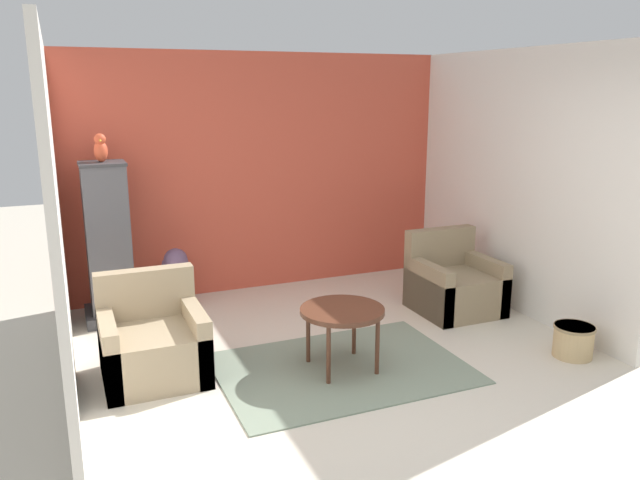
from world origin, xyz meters
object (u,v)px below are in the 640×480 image
(armchair_right, at_px, (454,286))
(coffee_table, at_px, (342,314))
(armchair_left, at_px, (153,344))
(potted_plant, at_px, (176,276))
(parrot, at_px, (101,149))
(birdcage, at_px, (109,246))
(wicker_basket, at_px, (573,340))

(armchair_right, bearing_deg, coffee_table, -153.60)
(armchair_left, bearing_deg, potted_plant, 73.19)
(armchair_right, height_order, parrot, parrot)
(armchair_right, distance_m, parrot, 3.75)
(birdcage, distance_m, parrot, 0.95)
(potted_plant, bearing_deg, birdcage, -172.35)
(armchair_right, relative_size, wicker_basket, 2.36)
(armchair_right, distance_m, birdcage, 3.50)
(potted_plant, height_order, wicker_basket, potted_plant)
(armchair_right, xyz_separation_m, potted_plant, (-2.63, 1.19, 0.08))
(armchair_left, distance_m, potted_plant, 1.61)
(armchair_left, relative_size, potted_plant, 1.27)
(wicker_basket, bearing_deg, birdcage, 145.37)
(coffee_table, height_order, parrot, parrot)
(coffee_table, xyz_separation_m, potted_plant, (-0.98, 2.01, -0.13))
(coffee_table, xyz_separation_m, birdcage, (-1.63, 1.92, 0.27))
(coffee_table, distance_m, birdcage, 2.54)
(parrot, relative_size, potted_plant, 0.43)
(coffee_table, bearing_deg, armchair_right, 26.40)
(parrot, distance_m, potted_plant, 1.50)
(birdcage, bearing_deg, armchair_left, -82.80)
(armchair_right, bearing_deg, parrot, 161.37)
(armchair_right, relative_size, parrot, 2.98)
(birdcage, bearing_deg, armchair_right, -18.59)
(parrot, bearing_deg, armchair_right, -18.63)
(armchair_left, bearing_deg, birdcage, 97.20)
(parrot, height_order, potted_plant, parrot)
(coffee_table, xyz_separation_m, armchair_right, (1.65, 0.82, -0.21))
(armchair_left, height_order, armchair_right, same)
(coffee_table, height_order, birdcage, birdcage)
(parrot, xyz_separation_m, potted_plant, (0.65, 0.08, -1.35))
(birdcage, height_order, wicker_basket, birdcage)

